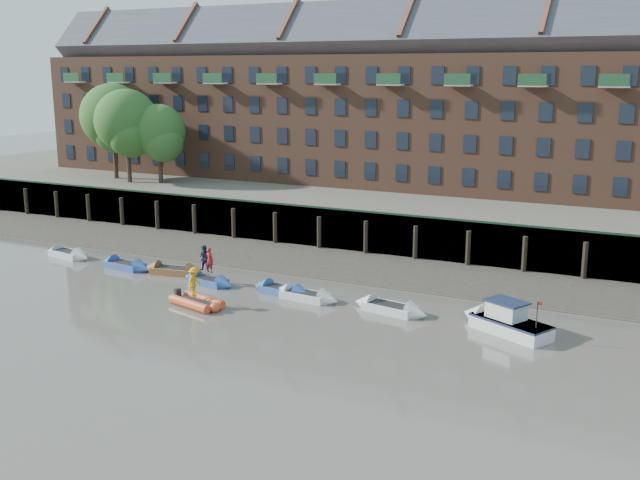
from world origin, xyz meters
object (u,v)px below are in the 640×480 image
Objects in this scene: rowboat_3 at (208,281)px; rowboat_5 at (305,296)px; rowboat_6 at (390,308)px; motor_launch at (498,319)px; rowboat_4 at (282,291)px; rib_tender at (198,302)px; rowboat_1 at (125,265)px; rowboat_2 at (173,271)px; person_rower_b at (205,258)px; rowboat_0 at (68,254)px; person_rib_crew at (194,282)px; person_rower_a at (210,260)px.

rowboat_3 is 0.92× the size of rowboat_5.
motor_launch reaches higher than rowboat_6.
rib_tender is at bearing -117.45° from rowboat_4.
rowboat_1 is 7.62m from rowboat_3.
rowboat_5 is 0.83× the size of motor_launch.
rowboat_1 is at bearing -177.84° from rowboat_5.
rowboat_5 reaches higher than rowboat_1.
rowboat_2 reaches higher than rowboat_3.
rib_tender is at bearing -65.91° from person_rower_b.
rowboat_0 is 16.97m from rib_tender.
person_rib_crew is at bearing -52.76° from rowboat_2.
rowboat_3 is 19.24m from motor_launch.
rib_tender is (16.02, -5.59, 0.03)m from rowboat_0.
rowboat_6 is at bearing 6.52° from rowboat_0.
person_rower_b reaches higher than rowboat_5.
rowboat_1 is 3.98m from rowboat_2.
person_rib_crew is (9.61, -4.88, 1.26)m from rowboat_1.
rowboat_5 is at bearing -15.74° from rowboat_2.
rowboat_4 is (13.10, -0.43, -0.00)m from rowboat_1.
rowboat_0 is 2.71× the size of person_rib_crew.
rowboat_6 is 6.33m from motor_launch.
person_rower_a is (-19.09, 0.31, 1.08)m from motor_launch.
rowboat_2 is (3.97, 0.38, 0.00)m from rowboat_1.
rib_tender is at bearing -20.33° from rowboat_1.
rowboat_3 is 2.65× the size of person_rower_a.
rowboat_1 is at bearing 57.10° from person_rib_crew.
rowboat_2 is 2.68× the size of person_rib_crew.
rowboat_6 is (5.61, -0.01, 0.01)m from rowboat_5.
rowboat_6 is 11.71m from person_rib_crew.
person_rib_crew reaches higher than rowboat_0.
rowboat_3 is 2.43× the size of person_rib_crew.
rowboat_0 is 10.13m from rowboat_2.
rowboat_0 is 21.11m from rowboat_5.
rib_tender is at bearing -99.17° from person_rib_crew.
rowboat_5 is at bearing 54.57° from rib_tender.
person_rower_a is at bearing -24.42° from rowboat_2.
rowboat_2 is 4.15m from person_rower_a.
rowboat_1 is at bearing -173.41° from rowboat_4.
rowboat_0 is 16.78m from person_rib_crew.
rowboat_5 is 2.88× the size of person_rower_a.
rowboat_1 is 10.85m from person_rib_crew.
rowboat_1 is 7.44m from person_rower_b.
rowboat_6 is 12.85m from person_rower_a.
rowboat_6 reaches higher than rowboat_1.
rowboat_4 is at bearing 174.55° from rowboat_5.
rowboat_5 is (21.06, -1.46, -0.00)m from rowboat_0.
rowboat_5 is at bearing -58.07° from person_rib_crew.
rib_tender is 5.30m from person_rower_b.
person_rower_a is 0.96× the size of person_rower_b.
rowboat_6 is 0.88× the size of motor_launch.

